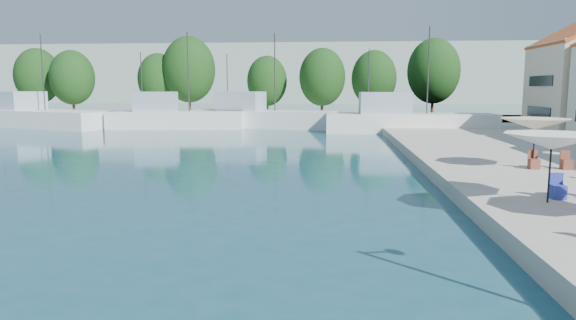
# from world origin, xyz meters

# --- Properties ---
(quay_far) EXTENTS (90.00, 16.00, 0.60)m
(quay_far) POSITION_xyz_m (-8.00, 67.00, 0.30)
(quay_far) COLOR #A5A095
(quay_far) RESTS_ON ground
(hill_west) EXTENTS (180.00, 40.00, 16.00)m
(hill_west) POSITION_xyz_m (-30.00, 160.00, 8.00)
(hill_west) COLOR #98A699
(hill_west) RESTS_ON ground
(hill_east) EXTENTS (140.00, 40.00, 12.00)m
(hill_east) POSITION_xyz_m (40.00, 180.00, 6.00)
(hill_east) COLOR #98A699
(hill_east) RESTS_ON ground
(trawler_01) EXTENTS (21.48, 12.68, 10.20)m
(trawler_01) POSITION_xyz_m (-31.83, 57.29, 1.07)
(trawler_01) COLOR white
(trawler_01) RESTS_ON ground
(trawler_02) EXTENTS (13.94, 5.01, 10.20)m
(trawler_02) POSITION_xyz_m (-15.02, 55.30, 1.07)
(trawler_02) COLOR silver
(trawler_02) RESTS_ON ground
(trawler_03) EXTENTS (16.14, 7.70, 10.20)m
(trawler_03) POSITION_xyz_m (-6.54, 57.80, 1.07)
(trawler_03) COLOR silver
(trawler_03) RESTS_ON ground
(trawler_04) EXTENTS (15.72, 4.37, 10.20)m
(trawler_04) POSITION_xyz_m (8.26, 52.72, 1.07)
(trawler_04) COLOR silver
(trawler_04) RESTS_ON ground
(tree_01) EXTENTS (6.07, 6.07, 8.98)m
(tree_01) POSITION_xyz_m (-39.07, 71.55, 5.78)
(tree_01) COLOR #3F2B19
(tree_01) RESTS_ON quay_far
(tree_02) EXTENTS (5.78, 5.78, 8.55)m
(tree_02) POSITION_xyz_m (-33.14, 69.70, 5.53)
(tree_02) COLOR #3F2B19
(tree_02) RESTS_ON quay_far
(tree_03) EXTENTS (5.56, 5.56, 8.23)m
(tree_03) POSITION_xyz_m (-22.11, 71.85, 5.35)
(tree_03) COLOR #3F2B19
(tree_03) RESTS_ON quay_far
(tree_04) EXTENTS (7.02, 7.02, 10.39)m
(tree_04) POSITION_xyz_m (-17.81, 71.56, 6.60)
(tree_04) COLOR #3F2B19
(tree_04) RESTS_ON quay_far
(tree_05) EXTENTS (5.23, 5.23, 7.74)m
(tree_05) POSITION_xyz_m (-7.19, 70.77, 5.07)
(tree_05) COLOR #3F2B19
(tree_05) RESTS_ON quay_far
(tree_06) EXTENTS (5.75, 5.75, 8.52)m
(tree_06) POSITION_xyz_m (0.06, 68.37, 5.51)
(tree_06) COLOR #3F2B19
(tree_06) RESTS_ON quay_far
(tree_07) EXTENTS (5.55, 5.55, 8.21)m
(tree_07) POSITION_xyz_m (6.46, 68.40, 5.34)
(tree_07) COLOR #3F2B19
(tree_07) RESTS_ON quay_far
(tree_08) EXTENTS (6.71, 6.71, 9.93)m
(tree_08) POSITION_xyz_m (14.28, 71.88, 6.33)
(tree_08) COLOR #3F2B19
(tree_08) RESTS_ON quay_far
(umbrella_white) EXTENTS (2.98, 2.98, 2.20)m
(umbrella_white) POSITION_xyz_m (8.34, 20.20, 2.55)
(umbrella_white) COLOR black
(umbrella_white) RESTS_ON quay_right
(umbrella_cream) EXTENTS (3.07, 3.07, 2.27)m
(umbrella_cream) POSITION_xyz_m (10.50, 27.32, 2.61)
(umbrella_cream) COLOR black
(umbrella_cream) RESTS_ON quay_right
(cafe_table_03) EXTENTS (1.82, 0.70, 0.76)m
(cafe_table_03) POSITION_xyz_m (11.21, 27.20, 0.89)
(cafe_table_03) COLOR black
(cafe_table_03) RESTS_ON quay_right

